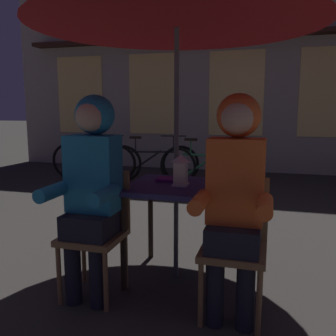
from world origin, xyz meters
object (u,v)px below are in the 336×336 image
object	(u,v)px
cafe_table	(176,197)
chair_right	(235,239)
bicycle_third	(207,167)
person_right_hooded	(235,185)
bicycle_nearest	(93,161)
chair_left	(97,226)
book	(170,180)
bicycle_second	(152,163)
lantern	(181,170)
person_left_hooded	(92,177)

from	to	relation	value
cafe_table	chair_right	world-z (taller)	chair_right
cafe_table	bicycle_third	size ratio (longest dim) A/B	0.44
person_right_hooded	bicycle_nearest	xyz separation A→B (m)	(-2.94, 3.86, -0.50)
chair_left	book	world-z (taller)	chair_left
cafe_table	book	world-z (taller)	book
chair_left	bicycle_second	xyz separation A→B (m)	(-0.88, 3.89, -0.14)
person_right_hooded	bicycle_nearest	distance (m)	4.88
bicycle_nearest	chair_right	bearing A→B (deg)	-52.28
lantern	bicycle_third	size ratio (longest dim) A/B	0.14
cafe_table	chair_left	world-z (taller)	chair_left
book	bicycle_third	bearing A→B (deg)	94.96
chair_left	chair_right	xyz separation A→B (m)	(0.96, 0.00, 0.00)
cafe_table	chair_left	distance (m)	0.62
lantern	bicycle_third	world-z (taller)	lantern
person_left_hooded	bicycle_nearest	distance (m)	4.37
lantern	chair_right	distance (m)	0.66
chair_right	bicycle_second	distance (m)	4.30
bicycle_nearest	book	bearing A→B (deg)	-54.36
chair_left	person_right_hooded	xyz separation A→B (m)	(0.96, -0.06, 0.36)
bicycle_second	chair_left	bearing A→B (deg)	-77.28
book	bicycle_nearest	bearing A→B (deg)	126.08
person_left_hooded	person_right_hooded	size ratio (longest dim) A/B	1.00
chair_left	book	bearing A→B (deg)	49.80
cafe_table	person_right_hooded	distance (m)	0.67
chair_right	person_right_hooded	world-z (taller)	person_right_hooded
lantern	person_right_hooded	bearing A→B (deg)	-41.71
bicycle_nearest	bicycle_second	world-z (taller)	same
chair_right	book	size ratio (longest dim) A/B	4.35
lantern	bicycle_third	distance (m)	3.38
person_left_hooded	person_right_hooded	world-z (taller)	same
bicycle_nearest	bicycle_second	xyz separation A→B (m)	(1.10, 0.08, 0.00)
chair_left	bicycle_second	bearing A→B (deg)	102.72
bicycle_nearest	bicycle_second	distance (m)	1.11
chair_right	bicycle_third	bearing A→B (deg)	102.48
lantern	bicycle_nearest	bearing A→B (deg)	125.82
cafe_table	person_right_hooded	bearing A→B (deg)	-41.57
cafe_table	book	size ratio (longest dim) A/B	3.70
person_right_hooded	bicycle_third	xyz separation A→B (m)	(-0.81, 3.71, -0.50)
cafe_table	bicycle_nearest	world-z (taller)	bicycle_nearest
person_left_hooded	book	world-z (taller)	person_left_hooded
person_right_hooded	book	world-z (taller)	person_right_hooded
chair_right	bicycle_second	bearing A→B (deg)	115.29
chair_left	person_right_hooded	world-z (taller)	person_right_hooded
person_left_hooded	book	bearing A→B (deg)	52.94
cafe_table	lantern	xyz separation A→B (m)	(0.04, -0.04, 0.22)
bicycle_second	book	distance (m)	3.67
lantern	chair_left	xyz separation A→B (m)	(-0.52, -0.33, -0.37)
chair_left	person_right_hooded	size ratio (longest dim) A/B	0.62
person_left_hooded	bicycle_second	bearing A→B (deg)	102.54
person_left_hooded	chair_left	bearing A→B (deg)	90.00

